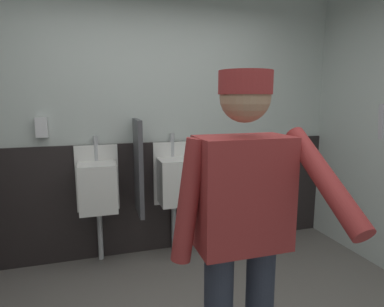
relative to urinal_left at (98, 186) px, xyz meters
name	(u,v)px	position (x,y,z in m)	size (l,w,h in m)	color
wall_back	(147,115)	(0.51, 0.22, 0.65)	(4.65, 0.12, 2.84)	silver
wainscot_band_back	(150,197)	(0.51, 0.14, -0.20)	(4.05, 0.03, 1.15)	black
urinal_left	(98,186)	(0.00, 0.00, 0.00)	(0.40, 0.34, 1.24)	white
urinal_middle	(175,180)	(0.75, 0.00, 0.00)	(0.40, 0.34, 1.24)	white
privacy_divider_panel	(138,167)	(0.37, -0.07, 0.17)	(0.04, 0.40, 0.90)	#4C4C51
person	(242,224)	(0.63, -1.77, 0.24)	(0.65, 0.60, 1.71)	#2D3342
soap_dispenser	(42,127)	(-0.46, 0.12, 0.55)	(0.10, 0.07, 0.18)	silver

